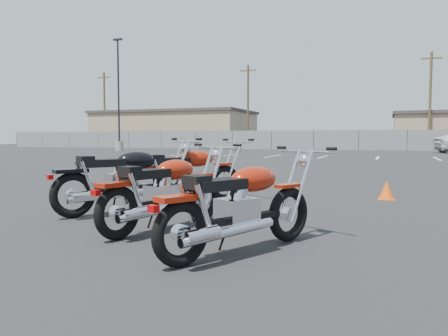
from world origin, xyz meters
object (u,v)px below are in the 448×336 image
(motorcycle_second_black, at_px, (125,179))
(motorcycle_third_red, at_px, (165,191))
(motorcycle_front_red, at_px, (187,175))
(motorcycle_rear_red, at_px, (241,206))

(motorcycle_second_black, height_order, motorcycle_third_red, motorcycle_second_black)
(motorcycle_front_red, distance_m, motorcycle_rear_red, 3.15)
(motorcycle_second_black, bearing_deg, motorcycle_third_red, -36.48)
(motorcycle_second_black, distance_m, motorcycle_third_red, 1.43)
(motorcycle_third_red, relative_size, motorcycle_rear_red, 1.05)
(motorcycle_second_black, bearing_deg, motorcycle_rear_red, -33.61)
(motorcycle_front_red, bearing_deg, motorcycle_second_black, -119.14)
(motorcycle_front_red, xyz_separation_m, motorcycle_rear_red, (1.81, -2.58, -0.04))
(motorcycle_second_black, xyz_separation_m, motorcycle_rear_red, (2.37, -1.57, -0.04))
(motorcycle_front_red, xyz_separation_m, motorcycle_third_red, (0.59, -1.85, -0.03))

